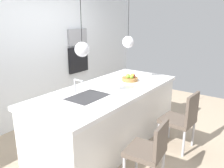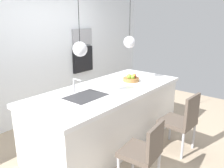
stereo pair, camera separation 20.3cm
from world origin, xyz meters
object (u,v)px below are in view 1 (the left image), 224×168
at_px(oven, 78,60).
at_px(chair_middle, 182,118).
at_px(fruit_bowl, 130,78).
at_px(microwave, 77,37).
at_px(chair_near, 150,150).

xyz_separation_m(oven, chair_middle, (-0.50, -2.60, -0.54)).
height_order(oven, chair_middle, oven).
distance_m(fruit_bowl, microwave, 1.77).
bearing_deg(chair_near, chair_middle, -0.67).
xyz_separation_m(microwave, chair_near, (-1.52, -2.59, -1.06)).
bearing_deg(chair_middle, oven, 79.14).
distance_m(fruit_bowl, oven, 1.67).
distance_m(oven, chair_middle, 2.70).
relative_size(oven, chair_middle, 0.62).
height_order(fruit_bowl, chair_near, fruit_bowl).
bearing_deg(microwave, oven, 180.00).
bearing_deg(fruit_bowl, oven, 76.04).
bearing_deg(chair_middle, fruit_bowl, 84.39).
bearing_deg(microwave, chair_middle, -100.86).
bearing_deg(oven, fruit_bowl, -103.96).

